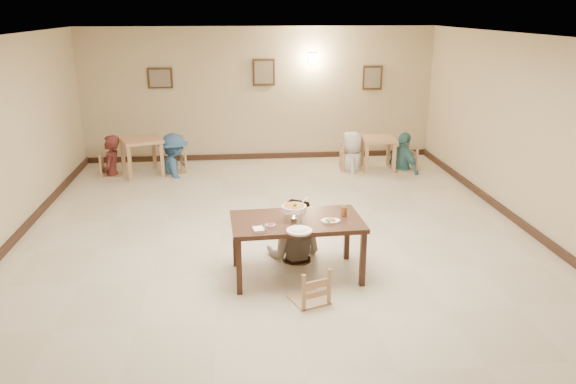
{
  "coord_description": "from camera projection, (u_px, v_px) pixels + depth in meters",
  "views": [
    {
      "loc": [
        -0.64,
        -7.84,
        3.37
      ],
      "look_at": [
        0.11,
        -0.43,
        0.93
      ],
      "focal_mm": 35.0,
      "sensor_mm": 36.0,
      "label": 1
    }
  ],
  "objects": [
    {
      "name": "wall_back",
      "position": [
        260.0,
        95.0,
        12.78
      ],
      "size": [
        10.0,
        0.0,
        10.0
      ],
      "primitive_type": "plane",
      "rotation": [
        1.57,
        0.0,
        0.0
      ],
      "color": "#CCB792",
      "rests_on": "floor"
    },
    {
      "name": "bg_chair_rr",
      "position": [
        404.0,
        148.0,
        12.16
      ],
      "size": [
        0.47,
        0.47,
        1.0
      ],
      "rotation": [
        0.0,
        0.0,
        -1.32
      ],
      "color": "tan",
      "rests_on": "floor"
    },
    {
      "name": "bg_chair_rl",
      "position": [
        352.0,
        146.0,
        12.16
      ],
      "size": [
        0.5,
        0.5,
        1.07
      ],
      "rotation": [
        0.0,
        0.0,
        1.5
      ],
      "color": "tan",
      "rests_on": "floor"
    },
    {
      "name": "wall_front",
      "position": [
        347.0,
        340.0,
        3.33
      ],
      "size": [
        10.0,
        0.0,
        10.0
      ],
      "primitive_type": "plane",
      "rotation": [
        -1.57,
        0.0,
        0.0
      ],
      "color": "#CCB792",
      "rests_on": "floor"
    },
    {
      "name": "napkin_cutlery",
      "position": [
        259.0,
        229.0,
        6.85
      ],
      "size": [
        0.17,
        0.26,
        0.03
      ],
      "color": "white",
      "rests_on": "main_table"
    },
    {
      "name": "bg_table_right",
      "position": [
        378.0,
        144.0,
        12.15
      ],
      "size": [
        0.75,
        0.75,
        0.71
      ],
      "rotation": [
        0.0,
        0.0,
        -0.06
      ],
      "color": "tan",
      "rests_on": "floor"
    },
    {
      "name": "picture_c",
      "position": [
        372.0,
        78.0,
        12.88
      ],
      "size": [
        0.45,
        0.04,
        0.55
      ],
      "color": "#3D2717",
      "rests_on": "wall_back"
    },
    {
      "name": "chili_dish",
      "position": [
        270.0,
        225.0,
        7.0
      ],
      "size": [
        0.12,
        0.12,
        0.02
      ],
      "color": "white",
      "rests_on": "main_table"
    },
    {
      "name": "chair_far",
      "position": [
        291.0,
        224.0,
        7.95
      ],
      "size": [
        0.44,
        0.44,
        0.93
      ],
      "rotation": [
        0.0,
        0.0,
        -0.38
      ],
      "color": "tan",
      "rests_on": "floor"
    },
    {
      "name": "drink_glass",
      "position": [
        344.0,
        211.0,
        7.32
      ],
      "size": [
        0.08,
        0.08,
        0.16
      ],
      "color": "white",
      "rests_on": "main_table"
    },
    {
      "name": "wall_sconce",
      "position": [
        312.0,
        58.0,
        12.61
      ],
      "size": [
        0.16,
        0.05,
        0.22
      ],
      "primitive_type": "cube",
      "color": "#FFD88C",
      "rests_on": "wall_back"
    },
    {
      "name": "fried_plate",
      "position": [
        331.0,
        220.0,
        7.13
      ],
      "size": [
        0.24,
        0.24,
        0.05
      ],
      "color": "white",
      "rests_on": "main_table"
    },
    {
      "name": "ceiling",
      "position": [
        277.0,
        37.0,
        7.59
      ],
      "size": [
        10.0,
        10.0,
        0.0
      ],
      "primitive_type": "plane",
      "color": "white",
      "rests_on": "wall_back"
    },
    {
      "name": "wall_right",
      "position": [
        542.0,
        139.0,
        8.44
      ],
      "size": [
        0.0,
        10.0,
        10.0
      ],
      "primitive_type": "plane",
      "rotation": [
        1.57,
        0.0,
        -1.57
      ],
      "color": "#CCB792",
      "rests_on": "floor"
    },
    {
      "name": "baseboard_right",
      "position": [
        528.0,
        228.0,
        8.88
      ],
      "size": [
        0.06,
        10.0,
        0.12
      ],
      "primitive_type": "cube",
      "color": "#321E15",
      "rests_on": "floor"
    },
    {
      "name": "chair_near",
      "position": [
        309.0,
        268.0,
        6.67
      ],
      "size": [
        0.41,
        0.41,
        0.87
      ],
      "rotation": [
        0.0,
        0.0,
        3.49
      ],
      "color": "tan",
      "rests_on": "floor"
    },
    {
      "name": "picture_a",
      "position": [
        160.0,
        78.0,
        12.41
      ],
      "size": [
        0.55,
        0.04,
        0.45
      ],
      "color": "#3D2717",
      "rests_on": "wall_back"
    },
    {
      "name": "bg_table_left",
      "position": [
        141.0,
        145.0,
        11.72
      ],
      "size": [
        1.02,
        1.02,
        0.79
      ],
      "rotation": [
        0.0,
        0.0,
        0.37
      ],
      "color": "tan",
      "rests_on": "floor"
    },
    {
      "name": "baseboard_left",
      "position": [
        6.0,
        248.0,
        8.12
      ],
      "size": [
        0.06,
        10.0,
        0.12
      ],
      "primitive_type": "cube",
      "color": "#321E15",
      "rests_on": "floor"
    },
    {
      "name": "bg_chair_lr",
      "position": [
        174.0,
        153.0,
        11.9
      ],
      "size": [
        0.42,
        0.42,
        0.9
      ],
      "rotation": [
        0.0,
        0.0,
        -1.22
      ],
      "color": "tan",
      "rests_on": "floor"
    },
    {
      "name": "bg_diner_c",
      "position": [
        353.0,
        131.0,
        12.06
      ],
      "size": [
        0.65,
        0.9,
        1.7
      ],
      "primitive_type": "imported",
      "rotation": [
        0.0,
        0.0,
        4.57
      ],
      "color": "silver",
      "rests_on": "floor"
    },
    {
      "name": "curry_warmer",
      "position": [
        294.0,
        209.0,
        7.12
      ],
      "size": [
        0.35,
        0.31,
        0.28
      ],
      "color": "silver",
      "rests_on": "main_table"
    },
    {
      "name": "bg_diner_b",
      "position": [
        173.0,
        134.0,
        11.77
      ],
      "size": [
        1.0,
        1.27,
        1.73
      ],
      "primitive_type": "imported",
      "rotation": [
        0.0,
        0.0,
        1.93
      ],
      "color": "#386498",
      "rests_on": "floor"
    },
    {
      "name": "floor",
      "position": [
        278.0,
        241.0,
        8.52
      ],
      "size": [
        10.0,
        10.0,
        0.0
      ],
      "primitive_type": "plane",
      "color": "beige",
      "rests_on": "ground"
    },
    {
      "name": "rice_plate_near",
      "position": [
        299.0,
        230.0,
        6.82
      ],
      "size": [
        0.32,
        0.32,
        0.07
      ],
      "color": "white",
      "rests_on": "main_table"
    },
    {
      "name": "baseboard_back",
      "position": [
        261.0,
        156.0,
        13.2
      ],
      "size": [
        8.0,
        0.06,
        0.12
      ],
      "primitive_type": "cube",
      "color": "#321E15",
      "rests_on": "floor"
    },
    {
      "name": "bg_chair_ll",
      "position": [
        110.0,
        155.0,
        11.74
      ],
      "size": [
        0.43,
        0.43,
        0.91
      ],
      "rotation": [
        0.0,
        0.0,
        1.64
      ],
      "color": "tan",
      "rests_on": "floor"
    },
    {
      "name": "rice_plate_far",
      "position": [
        295.0,
        210.0,
        7.49
      ],
      "size": [
        0.29,
        0.29,
        0.07
      ],
      "color": "white",
      "rests_on": "main_table"
    },
    {
      "name": "bg_diner_a",
      "position": [
        109.0,
        135.0,
        11.61
      ],
      "size": [
        0.45,
        0.65,
        1.73
      ],
      "primitive_type": "imported",
      "rotation": [
        0.0,
        0.0,
        4.66
      ],
      "color": "#53201E",
      "rests_on": "floor"
    },
    {
      "name": "main_diner",
      "position": [
        295.0,
        199.0,
        7.74
      ],
      "size": [
        1.0,
        0.88,
        1.73
      ],
      "primitive_type": "imported",
      "rotation": [
        0.0,
        0.0,
        2.84
      ],
      "color": "gray",
      "rests_on": "floor"
    },
    {
      "name": "main_table",
      "position": [
        297.0,
        225.0,
        7.24
      ],
      "size": [
        1.72,
        1.02,
        0.79
      ],
      "rotation": [
        0.0,
        0.0,
        0.04
      ],
      "color": "#3D2116",
      "rests_on": "floor"
    },
    {
      "name": "bg_diner_d",
      "position": [
        405.0,
        132.0,
        12.06
      ],
      "size": [
        0.75,
        1.06,
        1.66
      ],
      "primitive_type": "imported",
      "rotation": [
        0.0,
        0.0,
        1.97
      ],
      "color": "teal",
      "rests_on": "floor"
    },
    {
      "name": "picture_b",
      "position": [
        264.0,
        72.0,
        12.59
      ],
      "size": [
        0.5,
        0.04,
        0.6
      ],
      "color": "#3D2717",
      "rests_on": "wall_back"
    }
  ]
}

